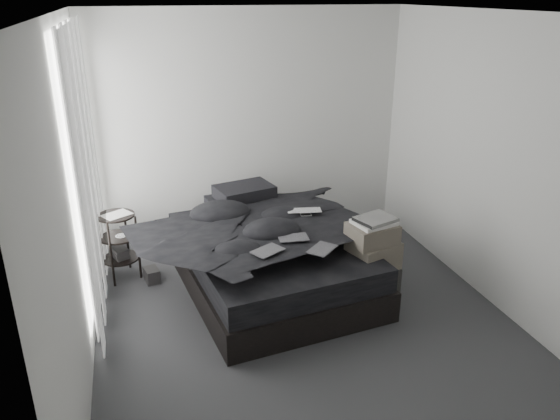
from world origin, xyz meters
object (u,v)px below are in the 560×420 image
object	(u,v)px
bed	(271,272)
laptop	(305,206)
side_stand	(119,247)
box_lower	(370,283)

from	to	relation	value
bed	laptop	size ratio (longest dim) A/B	6.24
bed	side_stand	xyz separation A→B (m)	(-1.43, 0.58, 0.20)
bed	side_stand	world-z (taller)	side_stand
bed	laptop	world-z (taller)	laptop
bed	laptop	xyz separation A→B (m)	(0.38, 0.10, 0.63)
side_stand	laptop	bearing A→B (deg)	-14.89
side_stand	box_lower	xyz separation A→B (m)	(2.27, -1.09, -0.17)
laptop	box_lower	xyz separation A→B (m)	(0.46, -0.61, -0.60)
laptop	box_lower	bearing A→B (deg)	-42.77
bed	laptop	distance (m)	0.74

